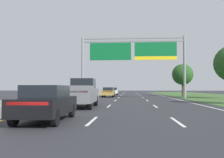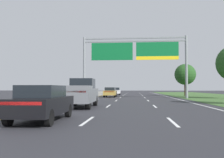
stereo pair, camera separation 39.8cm
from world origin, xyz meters
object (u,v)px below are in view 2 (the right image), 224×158
(car_white_left_lane_sedan, at_px, (116,91))
(roadside_tree_far, at_px, (185,74))
(overhead_sign_gantry, at_px, (134,54))
(car_black_left_lane_sedan, at_px, (42,102))
(pickup_truck_grey, at_px, (81,93))
(car_gold_left_lane_sedan, at_px, (110,92))

(car_white_left_lane_sedan, distance_m, roadside_tree_far, 14.81)
(overhead_sign_gantry, bearing_deg, roadside_tree_far, 49.28)
(car_black_left_lane_sedan, height_order, roadside_tree_far, roadside_tree_far)
(roadside_tree_far, bearing_deg, car_white_left_lane_sedan, 156.68)
(pickup_truck_grey, bearing_deg, overhead_sign_gantry, -15.00)
(car_black_left_lane_sedan, bearing_deg, car_white_left_lane_sedan, -1.69)
(car_gold_left_lane_sedan, xyz_separation_m, roadside_tree_far, (13.26, 6.69, 3.16))
(roadside_tree_far, bearing_deg, car_black_left_lane_sedan, -110.73)
(car_black_left_lane_sedan, height_order, car_gold_left_lane_sedan, same)
(car_white_left_lane_sedan, height_order, roadside_tree_far, roadside_tree_far)
(car_black_left_lane_sedan, xyz_separation_m, car_gold_left_lane_sedan, (0.24, 28.98, 0.00))
(pickup_truck_grey, height_order, car_white_left_lane_sedan, pickup_truck_grey)
(overhead_sign_gantry, relative_size, car_white_left_lane_sedan, 3.41)
(car_gold_left_lane_sedan, bearing_deg, car_black_left_lane_sedan, -180.00)
(car_black_left_lane_sedan, xyz_separation_m, roadside_tree_far, (13.50, 35.67, 3.16))
(pickup_truck_grey, bearing_deg, roadside_tree_far, -27.23)
(overhead_sign_gantry, height_order, car_gold_left_lane_sedan, overhead_sign_gantry)
(car_white_left_lane_sedan, relative_size, roadside_tree_far, 0.75)
(pickup_truck_grey, height_order, roadside_tree_far, roadside_tree_far)
(car_black_left_lane_sedan, relative_size, car_gold_left_lane_sedan, 1.01)
(car_gold_left_lane_sedan, bearing_deg, roadside_tree_far, -62.75)
(pickup_truck_grey, relative_size, car_gold_left_lane_sedan, 1.23)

